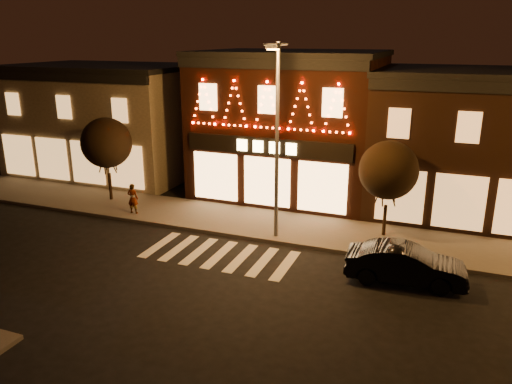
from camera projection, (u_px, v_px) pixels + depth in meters
The scene contains 10 objects.
ground at pixel (173, 297), 18.22m from camera, with size 120.00×120.00×0.00m, color black.
sidewalk_far at pixel (291, 228), 24.63m from camera, with size 44.00×4.00×0.15m, color #47423D.
building_left at pixel (108, 119), 34.10m from camera, with size 12.20×8.28×7.30m.
building_pulp at pixel (291, 124), 29.43m from camera, with size 10.20×8.34×8.30m.
building_right_a at pixel (464, 142), 26.27m from camera, with size 9.20×8.28×7.50m.
streetlamp_mid at pixel (276, 128), 21.71m from camera, with size 0.76×2.00×8.71m.
tree_left at pixel (106, 143), 27.77m from camera, with size 2.80×2.80×4.67m.
tree_right at pixel (389, 170), 22.65m from camera, with size 2.67×2.67×4.47m.
dark_sedan at pixel (406, 264), 19.14m from camera, with size 1.57×4.49×1.48m, color black.
pedestrian at pixel (133, 198), 26.24m from camera, with size 0.59×0.38×1.61m, color gray.
Camera 1 is at (8.73, -14.06, 9.05)m, focal length 35.26 mm.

